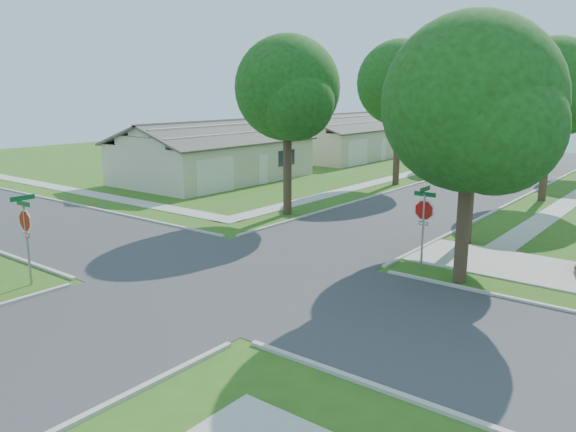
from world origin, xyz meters
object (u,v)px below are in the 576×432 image
(tree_w_near, at_px, (288,93))
(car_curb_west, at_px, (512,158))
(stop_sign_ne, at_px, (424,214))
(tree_w_far, at_px, (471,100))
(tree_e_mid, at_px, (554,90))
(tree_w_mid, at_px, (400,87))
(house_nw_far, at_px, (342,142))
(car_curb_east, at_px, (514,170))
(tree_e_near, at_px, (476,106))
(tree_ne_corner, at_px, (473,112))
(stop_sign_sw, at_px, (25,225))
(house_nw_near, at_px, (214,158))

(tree_w_near, relative_size, car_curb_west, 1.73)
(stop_sign_ne, height_order, tree_w_far, tree_w_far)
(tree_e_mid, height_order, tree_w_mid, tree_w_mid)
(tree_w_far, bearing_deg, house_nw_far, -169.95)
(house_nw_far, distance_m, car_curb_east, 17.80)
(car_curb_west, bearing_deg, stop_sign_ne, 102.12)
(car_curb_east, bearing_deg, tree_e_near, -72.82)
(tree_w_mid, bearing_deg, car_curb_west, 76.37)
(tree_w_far, height_order, tree_ne_corner, tree_ne_corner)
(tree_e_mid, distance_m, tree_w_mid, 9.40)
(tree_w_near, distance_m, tree_w_far, 25.01)
(stop_sign_ne, distance_m, tree_e_mid, 16.84)
(tree_w_near, distance_m, house_nw_far, 26.05)
(tree_e_near, distance_m, tree_w_far, 26.71)
(stop_sign_sw, relative_size, car_curb_west, 0.58)
(tree_e_mid, xyz_separation_m, car_curb_west, (-5.96, 14.19, -5.50))
(house_nw_near, bearing_deg, tree_w_near, -27.83)
(car_curb_west, bearing_deg, house_nw_far, 13.37)
(tree_w_mid, height_order, house_nw_near, tree_w_mid)
(tree_e_near, distance_m, tree_ne_corner, 5.06)
(tree_e_near, xyz_separation_m, house_nw_near, (-20.74, 5.99, -4.13))
(house_nw_near, bearing_deg, tree_w_mid, 27.90)
(house_nw_near, bearing_deg, car_curb_east, 35.90)
(tree_w_far, distance_m, tree_ne_corner, 31.77)
(tree_w_far, relative_size, house_nw_near, 0.59)
(tree_e_near, bearing_deg, tree_w_far, 110.61)
(stop_sign_sw, relative_size, tree_e_mid, 0.32)
(tree_w_mid, bearing_deg, house_nw_near, -152.10)
(tree_w_mid, relative_size, tree_w_far, 1.19)
(tree_e_near, relative_size, car_curb_east, 1.83)
(tree_w_mid, bearing_deg, tree_e_near, -51.95)
(tree_e_near, relative_size, tree_w_near, 0.92)
(tree_w_mid, relative_size, car_curb_west, 1.85)
(tree_e_mid, xyz_separation_m, car_curb_east, (-3.56, 6.43, -5.48))
(tree_e_near, relative_size, tree_ne_corner, 0.96)
(tree_w_far, height_order, house_nw_far, tree_w_far)
(tree_ne_corner, bearing_deg, tree_w_near, 156.44)
(car_curb_east, xyz_separation_m, car_curb_west, (-2.40, 7.75, -0.02))
(stop_sign_sw, bearing_deg, tree_e_near, 55.41)
(house_nw_near, height_order, house_nw_far, same)
(tree_w_mid, relative_size, house_nw_near, 0.70)
(tree_e_mid, relative_size, tree_ne_corner, 1.06)
(stop_sign_sw, bearing_deg, stop_sign_ne, 45.00)
(house_nw_near, height_order, car_curb_west, house_nw_near)
(stop_sign_ne, bearing_deg, stop_sign_sw, -135.00)
(tree_e_near, distance_m, house_nw_near, 21.98)
(tree_e_near, bearing_deg, tree_e_mid, 89.97)
(car_curb_east, bearing_deg, house_nw_far, 171.44)
(tree_w_near, xyz_separation_m, tree_ne_corner, (11.00, -4.80, -0.52))
(tree_e_mid, xyz_separation_m, tree_w_far, (-9.41, 13.00, -0.75))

